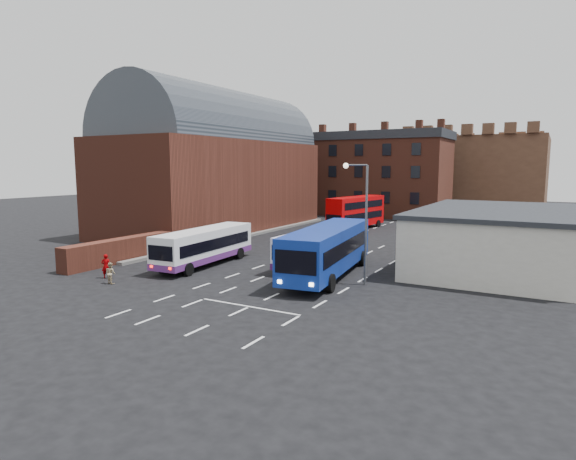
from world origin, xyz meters
The scene contains 13 objects.
ground centered at (0.00, 0.00, 0.00)m, with size 180.00×180.00×0.00m, color black.
railway_station centered at (-15.50, 21.00, 7.64)m, with size 12.00×28.00×16.00m.
forecourt_wall centered at (-10.20, 2.00, 0.90)m, with size 1.20×10.00×1.80m, color #602B1E.
cream_building centered at (15.00, 14.00, 2.16)m, with size 10.40×16.40×4.25m.
brick_terrace centered at (-6.00, 46.00, 5.50)m, with size 22.00×10.00×11.00m, color brown.
castle_keep centered at (6.00, 66.00, 6.00)m, with size 22.00×22.00×12.00m, color brown.
bus_white_outbound centered at (-3.83, 4.29, 1.58)m, with size 2.98×9.93×2.67m.
bus_white_inbound centered at (3.39, 8.22, 1.51)m, with size 2.44×9.40×2.56m.
bus_blue centered at (5.63, 5.32, 1.93)m, with size 4.30×12.27×3.28m.
bus_red_double centered at (-1.58, 28.95, 2.00)m, with size 3.68×9.64×3.77m.
street_lamp centered at (8.35, 4.29, 4.50)m, with size 1.48×0.57×7.45m.
pedestrian_red centered at (-6.74, -2.22, 0.80)m, with size 0.58×0.38×1.60m, color #840002.
pedestrian_beige centered at (-5.32, -3.08, 0.67)m, with size 0.65×0.51×1.34m, color tan.
Camera 1 is at (18.62, -23.19, 7.26)m, focal length 30.00 mm.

